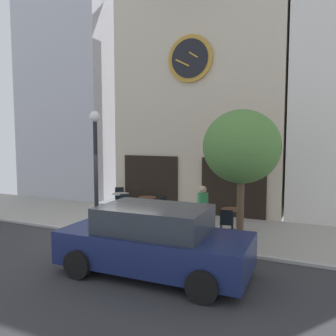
{
  "coord_description": "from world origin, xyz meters",
  "views": [
    {
      "loc": [
        5.95,
        -8.61,
        3.09
      ],
      "look_at": [
        0.98,
        2.14,
        2.02
      ],
      "focal_mm": 36.24,
      "sensor_mm": 36.0,
      "label": 1
    }
  ],
  "objects": [
    {
      "name": "cafe_chair_near_tree",
      "position": [
        3.31,
        1.39,
        0.53
      ],
      "size": [
        0.46,
        0.46,
        0.9
      ],
      "color": "black",
      "rests_on": "ground_plane"
    },
    {
      "name": "cafe_table_center_right",
      "position": [
        -0.29,
        2.96,
        0.53
      ],
      "size": [
        0.7,
        0.7,
        0.75
      ],
      "color": "black",
      "rests_on": "ground_plane"
    },
    {
      "name": "cafe_chair_facing_street",
      "position": [
        -2.14,
        3.83,
        0.53
      ],
      "size": [
        0.56,
        0.56,
        0.9
      ],
      "color": "black",
      "rests_on": "ground_plane"
    },
    {
      "name": "cafe_table_leftmost",
      "position": [
        3.28,
        2.25,
        0.54
      ],
      "size": [
        0.74,
        0.74,
        0.74
      ],
      "color": "black",
      "rests_on": "ground_plane"
    },
    {
      "name": "clock_building",
      "position": [
        0.99,
        5.47,
        5.89
      ],
      "size": [
        7.22,
        3.67,
        11.47
      ],
      "color": "beige",
      "rests_on": "ground_plane"
    },
    {
      "name": "cafe_chair_outer",
      "position": [
        0.46,
        2.63,
        0.53
      ],
      "size": [
        0.47,
        0.47,
        0.9
      ],
      "color": "black",
      "rests_on": "ground_plane"
    },
    {
      "name": "ground_plane",
      "position": [
        0.0,
        -1.03,
        -0.02
      ],
      "size": [
        26.51,
        10.67,
        0.13
      ],
      "color": "#9E998E"
    },
    {
      "name": "parked_car_navy",
      "position": [
        2.53,
        -1.95,
        0.76
      ],
      "size": [
        4.35,
        2.13,
        1.55
      ],
      "color": "navy",
      "rests_on": "ground_plane"
    },
    {
      "name": "neighbor_building_left",
      "position": [
        -6.34,
        6.74,
        6.42
      ],
      "size": [
        5.13,
        4.89,
        12.84
      ],
      "color": "#B2B2BC",
      "rests_on": "ground_plane"
    },
    {
      "name": "street_lamp",
      "position": [
        -1.0,
        0.65,
        2.01
      ],
      "size": [
        0.36,
        0.36,
        3.96
      ],
      "color": "black",
      "rests_on": "ground_plane"
    },
    {
      "name": "cafe_table_near_curb",
      "position": [
        -1.66,
        3.18,
        0.55
      ],
      "size": [
        0.7,
        0.7,
        0.77
      ],
      "color": "black",
      "rests_on": "ground_plane"
    },
    {
      "name": "cafe_chair_corner",
      "position": [
        -1.08,
        2.58,
        0.53
      ],
      "size": [
        0.56,
        0.56,
        0.9
      ],
      "color": "black",
      "rests_on": "ground_plane"
    },
    {
      "name": "cafe_table_center_left",
      "position": [
        1.43,
        2.1,
        0.49
      ],
      "size": [
        0.61,
        0.61,
        0.76
      ],
      "color": "black",
      "rests_on": "ground_plane"
    },
    {
      "name": "street_tree",
      "position": [
        3.9,
        0.57,
        2.82
      ],
      "size": [
        2.11,
        1.9,
        3.84
      ],
      "color": "brown",
      "rests_on": "ground_plane"
    },
    {
      "name": "cafe_chair_by_entrance",
      "position": [
        -0.91,
        3.57,
        0.53
      ],
      "size": [
        0.54,
        0.54,
        0.9
      ],
      "color": "black",
      "rests_on": "ground_plane"
    },
    {
      "name": "pedestrian_green",
      "position": [
        2.74,
        0.8,
        0.86
      ],
      "size": [
        0.4,
        0.4,
        1.67
      ],
      "color": "#2D2D38",
      "rests_on": "ground_plane"
    }
  ]
}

